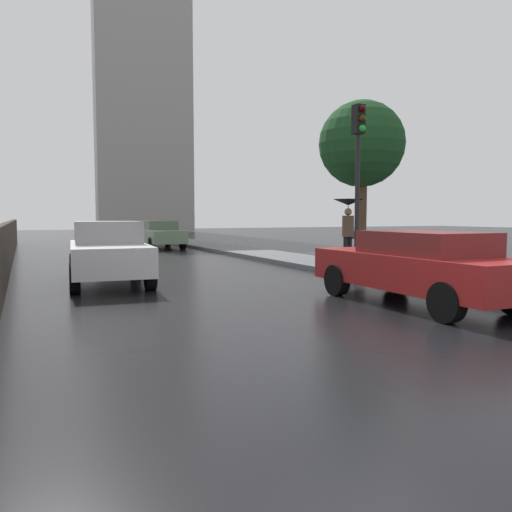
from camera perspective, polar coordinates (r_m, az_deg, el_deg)
ground at (r=6.32m, az=13.87°, el=-10.66°), size 120.00×120.00×0.00m
car_green_near_kerb at (r=26.35m, az=-10.74°, el=2.45°), size 1.80×4.60×1.40m
car_white_mid_road at (r=12.82m, az=-16.25°, el=0.51°), size 2.07×4.35×1.51m
car_red_far_ahead at (r=9.83m, az=17.79°, el=-1.05°), size 1.76×4.51×1.36m
pedestrian_with_umbrella_near at (r=16.17m, az=10.31°, el=4.53°), size 0.94×0.94×2.03m
traffic_light at (r=13.66m, az=11.41°, el=10.82°), size 0.26×0.39×4.36m
street_tree_near at (r=17.71m, az=11.78°, el=12.06°), size 2.86×2.86×5.48m
distant_tower at (r=57.70m, az=-12.91°, el=18.16°), size 10.22×11.16×33.55m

